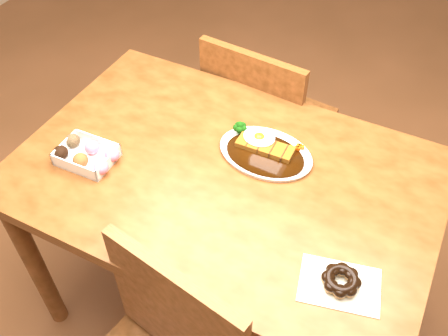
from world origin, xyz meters
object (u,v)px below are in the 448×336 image
at_px(table, 224,195).
at_px(katsu_curry_plate, 265,150).
at_px(pon_de_ring, 341,281).
at_px(chair_far, 264,123).
at_px(donut_box, 86,154).

height_order(table, katsu_curry_plate, katsu_curry_plate).
bearing_deg(table, pon_de_ring, -26.37).
relative_size(table, pon_de_ring, 5.60).
bearing_deg(katsu_curry_plate, table, -120.52).
distance_m(chair_far, katsu_curry_plate, 0.53).
xyz_separation_m(katsu_curry_plate, donut_box, (-0.45, -0.26, 0.01)).
distance_m(chair_far, pon_de_ring, 0.94).
xyz_separation_m(katsu_curry_plate, pon_de_ring, (0.34, -0.32, 0.00)).
distance_m(donut_box, pon_de_ring, 0.79).
bearing_deg(donut_box, chair_far, 67.20).
relative_size(chair_far, katsu_curry_plate, 3.02).
bearing_deg(pon_de_ring, donut_box, 175.32).
xyz_separation_m(donut_box, pon_de_ring, (0.79, -0.06, -0.00)).
xyz_separation_m(chair_far, donut_box, (-0.28, -0.67, 0.29)).
bearing_deg(pon_de_ring, table, 153.63).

